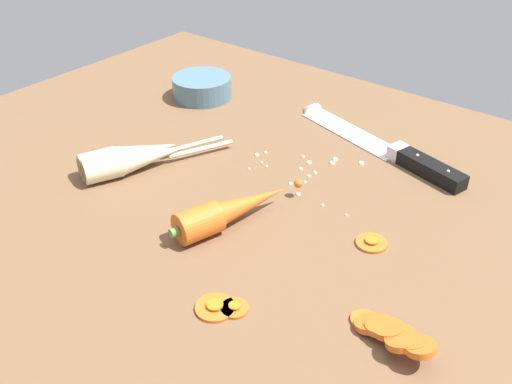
% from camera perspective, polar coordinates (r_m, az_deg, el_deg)
% --- Properties ---
extents(ground_plane, '(1.20, 0.90, 0.04)m').
position_cam_1_polar(ground_plane, '(0.81, 0.88, -1.46)').
color(ground_plane, brown).
extents(chefs_knife, '(0.34, 0.13, 0.04)m').
position_cam_1_polar(chefs_knife, '(0.94, 11.40, 5.14)').
color(chefs_knife, silver).
rests_on(chefs_knife, ground_plane).
extents(whole_carrot, '(0.09, 0.20, 0.04)m').
position_cam_1_polar(whole_carrot, '(0.73, -2.66, -1.88)').
color(whole_carrot, '#D6601E').
rests_on(whole_carrot, ground_plane).
extents(parsnip_front, '(0.11, 0.22, 0.04)m').
position_cam_1_polar(parsnip_front, '(0.87, -12.60, 3.55)').
color(parsnip_front, beige).
rests_on(parsnip_front, ground_plane).
extents(parsnip_mid_left, '(0.12, 0.22, 0.04)m').
position_cam_1_polar(parsnip_mid_left, '(0.86, -12.09, 3.19)').
color(parsnip_mid_left, beige).
rests_on(parsnip_mid_left, ground_plane).
extents(carrot_slice_stack, '(0.10, 0.05, 0.04)m').
position_cam_1_polar(carrot_slice_stack, '(0.60, 13.30, -13.53)').
color(carrot_slice_stack, '#D6601E').
rests_on(carrot_slice_stack, ground_plane).
extents(carrot_slice_stray_near, '(0.04, 0.04, 0.01)m').
position_cam_1_polar(carrot_slice_stray_near, '(0.62, -4.15, -11.39)').
color(carrot_slice_stray_near, '#D6601E').
rests_on(carrot_slice_stray_near, ground_plane).
extents(carrot_slice_stray_mid, '(0.04, 0.04, 0.01)m').
position_cam_1_polar(carrot_slice_stray_mid, '(0.72, 11.55, -4.93)').
color(carrot_slice_stray_mid, '#D6601E').
rests_on(carrot_slice_stray_mid, ground_plane).
extents(carrot_slice_stray_far, '(0.03, 0.03, 0.01)m').
position_cam_1_polar(carrot_slice_stray_far, '(0.62, -2.18, -11.49)').
color(carrot_slice_stray_far, '#D6601E').
rests_on(carrot_slice_stray_far, ground_plane).
extents(prep_bowl, '(0.11, 0.11, 0.04)m').
position_cam_1_polar(prep_bowl, '(1.08, -5.45, 10.54)').
color(prep_bowl, slate).
rests_on(prep_bowl, ground_plane).
extents(mince_crumbs, '(0.20, 0.14, 0.01)m').
position_cam_1_polar(mince_crumbs, '(0.86, 5.68, 2.58)').
color(mince_crumbs, beige).
rests_on(mince_crumbs, ground_plane).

